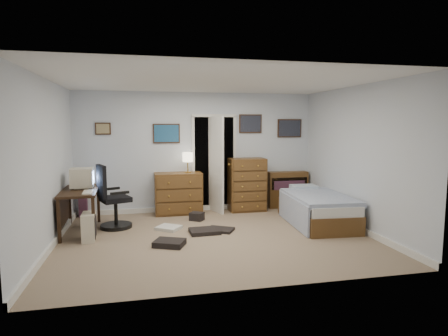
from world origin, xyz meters
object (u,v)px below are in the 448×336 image
at_px(computer_desk, 75,200).
at_px(tall_dresser, 247,185).
at_px(low_dresser, 178,193).
at_px(bed, 316,208).
at_px(office_chair, 112,204).

relative_size(computer_desk, tall_dresser, 1.15).
relative_size(low_dresser, bed, 0.50).
bearing_deg(low_dresser, computer_desk, -152.53).
height_order(computer_desk, bed, computer_desk).
relative_size(computer_desk, office_chair, 1.13).
bearing_deg(computer_desk, bed, -7.40).
relative_size(computer_desk, low_dresser, 1.35).
bearing_deg(bed, office_chair, 176.70).
distance_m(tall_dresser, bed, 1.64).
xyz_separation_m(computer_desk, tall_dresser, (3.30, 0.94, 0.00)).
distance_m(office_chair, bed, 3.71).
height_order(computer_desk, office_chair, office_chair).
bearing_deg(low_dresser, bed, -28.76).
bearing_deg(bed, computer_desk, 179.06).
bearing_deg(office_chair, computer_desk, 168.47).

